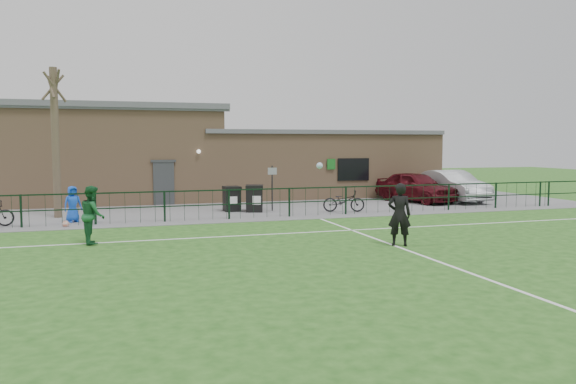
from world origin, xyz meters
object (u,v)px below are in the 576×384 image
object	(u,v)px
wheelie_bin_right	(232,200)
ball_ground	(66,224)
bicycle_e	(344,201)
car_silver	(452,186)
spectator_child	(73,204)
outfield_player	(93,215)
wheelie_bin_left	(254,199)
sign_post	(272,188)
car_maroon	(416,187)
bare_tree	(56,143)

from	to	relation	value
wheelie_bin_right	ball_ground	world-z (taller)	wheelie_bin_right
bicycle_e	car_silver	bearing A→B (deg)	-53.19
spectator_child	outfield_player	size ratio (longest dim) A/B	0.79
wheelie_bin_right	bicycle_e	world-z (taller)	wheelie_bin_right
wheelie_bin_left	wheelie_bin_right	world-z (taller)	wheelie_bin_left
ball_ground	car_silver	bearing A→B (deg)	11.31
sign_post	car_silver	xyz separation A→B (m)	(10.05, 1.33, -0.21)
outfield_player	ball_ground	distance (m)	4.00
wheelie_bin_left	car_silver	world-z (taller)	car_silver
wheelie_bin_right	car_maroon	distance (m)	9.83
bare_tree	sign_post	size ratio (longest dim) A/B	3.00
outfield_player	ball_ground	xyz separation A→B (m)	(-1.05, 3.79, -0.76)
wheelie_bin_left	wheelie_bin_right	size ratio (longest dim) A/B	1.06
bicycle_e	spectator_child	size ratio (longest dim) A/B	1.31
car_silver	wheelie_bin_left	bearing A→B (deg)	-174.79
wheelie_bin_left	outfield_player	distance (m)	8.91
ball_ground	bare_tree	bearing A→B (deg)	99.92
bare_tree	wheelie_bin_left	xyz separation A→B (m)	(8.04, -0.48, -2.44)
spectator_child	outfield_player	world-z (taller)	outfield_player
bare_tree	car_silver	world-z (taller)	bare_tree
wheelie_bin_left	bicycle_e	xyz separation A→B (m)	(3.71, -1.24, -0.06)
wheelie_bin_left	outfield_player	world-z (taller)	outfield_player
sign_post	ball_ground	bearing A→B (deg)	-164.28
bare_tree	outfield_player	size ratio (longest dim) A/B	3.43
bare_tree	wheelie_bin_right	distance (m)	7.54
wheelie_bin_left	bicycle_e	size ratio (longest dim) A/B	0.59
car_silver	bicycle_e	bearing A→B (deg)	-161.94
car_maroon	ball_ground	world-z (taller)	car_maroon
outfield_player	wheelie_bin_right	bearing A→B (deg)	-46.61
bare_tree	wheelie_bin_left	size ratio (longest dim) A/B	5.59
outfield_player	bare_tree	bearing A→B (deg)	7.03
bare_tree	ball_ground	bearing A→B (deg)	-80.08
wheelie_bin_right	car_maroon	world-z (taller)	car_maroon
bare_tree	spectator_child	distance (m)	2.87
bare_tree	wheelie_bin_right	size ratio (longest dim) A/B	5.95
wheelie_bin_left	spectator_child	bearing A→B (deg)	-155.84
sign_post	bicycle_e	world-z (taller)	sign_post
bare_tree	car_maroon	world-z (taller)	bare_tree
bicycle_e	outfield_player	world-z (taller)	outfield_player
car_maroon	ball_ground	size ratio (longest dim) A/B	19.37
bare_tree	bicycle_e	world-z (taller)	bare_tree
bare_tree	ball_ground	size ratio (longest dim) A/B	25.54
spectator_child	wheelie_bin_left	bearing A→B (deg)	-14.38
outfield_player	car_silver	bearing A→B (deg)	-72.84
sign_post	car_silver	world-z (taller)	sign_post
bare_tree	car_maroon	size ratio (longest dim) A/B	1.32
bare_tree	car_maroon	distance (m)	17.07
bicycle_e	outfield_player	xyz separation A→B (m)	(-10.21, -4.84, 0.38)
sign_post	spectator_child	size ratio (longest dim) A/B	1.45
wheelie_bin_right	car_silver	distance (m)	11.83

